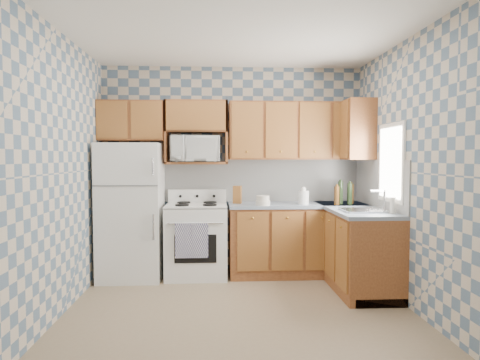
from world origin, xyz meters
name	(u,v)px	position (x,y,z in m)	size (l,w,h in m)	color
floor	(239,311)	(0.00, 0.00, 0.00)	(3.40, 3.40, 0.00)	#80694F
back_wall	(233,169)	(0.00, 1.60, 1.35)	(3.40, 0.02, 2.70)	slate
right_wall	(411,173)	(1.70, 0.00, 1.35)	(0.02, 3.20, 2.70)	slate
backsplash_back	(262,180)	(0.40, 1.59, 1.20)	(2.60, 0.01, 0.56)	silver
backsplash_right	(379,184)	(1.69, 0.80, 1.20)	(0.01, 1.60, 0.56)	silver
refrigerator	(131,211)	(-1.27, 1.25, 0.84)	(0.75, 0.70, 1.68)	white
stove_body	(197,241)	(-0.47, 1.28, 0.45)	(0.76, 0.65, 0.90)	white
cooktop	(196,205)	(-0.47, 1.28, 0.91)	(0.76, 0.65, 0.03)	silver
backguard	(197,196)	(-0.47, 1.55, 1.00)	(0.76, 0.08, 0.17)	white
dish_towel_left	(184,241)	(-0.61, 0.93, 0.52)	(0.20, 0.03, 0.41)	navy
dish_towel_right	(200,240)	(-0.42, 0.93, 0.52)	(0.20, 0.03, 0.41)	navy
base_cabinets_back	(297,240)	(0.82, 1.30, 0.44)	(1.75, 0.60, 0.88)	brown
base_cabinets_right	(354,248)	(1.40, 0.80, 0.44)	(0.60, 1.60, 0.88)	brown
countertop_back	(298,205)	(0.82, 1.30, 0.90)	(1.77, 0.63, 0.04)	slate
countertop_right	(354,209)	(1.40, 0.80, 0.90)	(0.63, 1.60, 0.04)	slate
upper_cabinets_back	(296,131)	(0.82, 1.44, 1.85)	(1.75, 0.33, 0.74)	brown
upper_cabinets_fridge	(132,121)	(-1.29, 1.44, 1.97)	(0.82, 0.33, 0.50)	brown
upper_cabinets_right	(354,130)	(1.53, 1.25, 1.85)	(0.33, 0.70, 0.74)	brown
microwave_shelf	(197,163)	(-0.47, 1.44, 1.44)	(0.80, 0.33, 0.03)	brown
microwave	(193,149)	(-0.51, 1.38, 1.62)	(0.60, 0.41, 0.33)	white
sink	(365,211)	(1.40, 0.45, 0.93)	(0.48, 0.40, 0.03)	#B7B7BC
window	(391,163)	(1.69, 0.45, 1.45)	(0.02, 0.66, 0.86)	silver
bottle_0	(340,193)	(1.34, 1.16, 1.06)	(0.06, 0.06, 0.29)	black
bottle_1	(350,194)	(1.44, 1.10, 1.05)	(0.06, 0.06, 0.27)	black
bottle_2	(351,194)	(1.49, 1.20, 1.04)	(0.06, 0.06, 0.25)	#4E2E12
bottle_3	(337,196)	(1.27, 1.08, 1.04)	(0.06, 0.06, 0.23)	#4E2E12
knife_block	(237,195)	(0.05, 1.33, 1.03)	(0.10, 0.10, 0.22)	brown
electric_kettle	(303,197)	(0.87, 1.18, 1.00)	(0.13, 0.13, 0.17)	white
food_containers	(263,201)	(0.35, 1.08, 0.98)	(0.18, 0.18, 0.12)	silver
soap_bottle	(393,206)	(1.62, 0.23, 1.01)	(0.06, 0.06, 0.17)	silver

